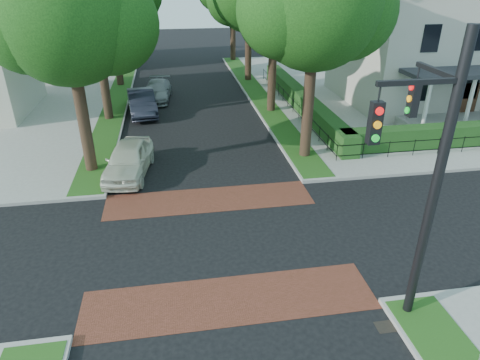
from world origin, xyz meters
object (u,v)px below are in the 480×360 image
parked_car_front (129,159)px  parked_car_rear (157,91)px  traffic_signal (427,168)px  parked_car_middle (142,102)px

parked_car_front → parked_car_rear: 13.04m
traffic_signal → parked_car_front: (-8.49, 10.81, -3.91)m
parked_car_front → parked_car_rear: size_ratio=0.98×
parked_car_front → parked_car_middle: bearing=97.1°
traffic_signal → parked_car_rear: (-7.25, 23.80, -4.01)m
parked_car_front → parked_car_middle: size_ratio=0.95×
traffic_signal → parked_car_rear: bearing=106.9°
parked_car_front → traffic_signal: bearing=-43.3°
parked_car_front → parked_car_middle: parked_car_middle is taller
traffic_signal → parked_car_front: size_ratio=1.71×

